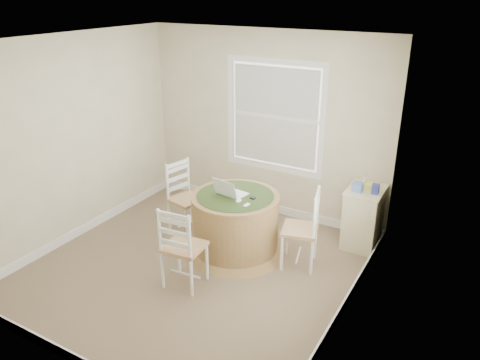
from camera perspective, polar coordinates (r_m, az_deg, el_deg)
The scene contains 14 objects.
room at distance 5.13m, azimuth -3.51°, elevation 2.02°, with size 3.64×3.64×2.64m.
round_table at distance 5.77m, azimuth -0.57°, elevation -5.07°, with size 1.26×1.26×0.77m.
chair_left at distance 6.27m, azimuth -6.43°, elevation -2.29°, with size 0.42×0.40×0.95m, color white, non-canonical shape.
chair_near at distance 5.18m, azimuth -6.85°, elevation -8.05°, with size 0.42×0.40×0.95m, color white, non-canonical shape.
chair_right at distance 5.53m, azimuth 7.30°, elevation -5.95°, with size 0.42×0.40×0.95m, color white, non-canonical shape.
laptop at distance 5.63m, azimuth -1.16°, elevation -1.49°, with size 0.38×0.35×0.23m.
mouse at distance 5.46m, azimuth -0.19°, elevation -2.55°, with size 0.06×0.10×0.03m, color white.
phone at distance 5.37m, azimuth 0.82°, elevation -3.11°, with size 0.04×0.09×0.02m, color #B7BABF.
keys at distance 5.53m, azimuth 1.57°, elevation -2.25°, with size 0.06×0.05×0.03m, color black.
corner_chest at distance 6.13m, azimuth 14.75°, elevation -4.39°, with size 0.45×0.60×0.78m.
tissue_box at distance 5.87m, azimuth 14.13°, elevation -0.84°, with size 0.12×0.12×0.10m, color #5C81D4.
box_yellow at distance 5.99m, azimuth 15.69°, elevation -0.73°, with size 0.15×0.10×0.06m, color #EFEF54.
box_blue at distance 5.84m, azimuth 16.20°, elevation -1.08°, with size 0.08×0.08×0.12m, color #303B92.
cup_cream at distance 6.07m, azimuth 14.89°, elevation -0.17°, with size 0.07×0.07×0.09m, color beige.
Camera 1 is at (2.82, -3.84, 3.10)m, focal length 35.00 mm.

